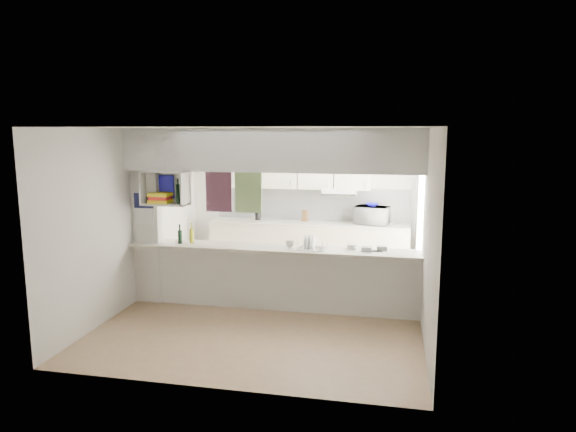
% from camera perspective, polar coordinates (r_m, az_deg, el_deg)
% --- Properties ---
extents(floor, '(4.80, 4.80, 0.00)m').
position_cam_1_polar(floor, '(7.60, -1.81, -10.24)').
color(floor, '#9F7A5C').
rests_on(floor, ground).
extents(ceiling, '(4.80, 4.80, 0.00)m').
position_cam_1_polar(ceiling, '(7.16, -1.92, 9.76)').
color(ceiling, white).
rests_on(ceiling, wall_back).
extents(wall_back, '(4.20, 0.00, 4.20)m').
position_cam_1_polar(wall_back, '(9.59, 1.43, 1.90)').
color(wall_back, silver).
rests_on(wall_back, floor).
extents(wall_left, '(0.00, 4.80, 4.80)m').
position_cam_1_polar(wall_left, '(8.01, -16.64, -0.00)').
color(wall_left, silver).
rests_on(wall_left, floor).
extents(wall_right, '(0.00, 4.80, 4.80)m').
position_cam_1_polar(wall_right, '(7.09, 14.88, -1.11)').
color(wall_right, silver).
rests_on(wall_right, floor).
extents(servery_partition, '(4.20, 0.50, 2.60)m').
position_cam_1_polar(servery_partition, '(7.26, -3.21, 2.30)').
color(servery_partition, silver).
rests_on(servery_partition, floor).
extents(cubby_shelf, '(0.65, 0.35, 0.50)m').
position_cam_1_polar(cubby_shelf, '(7.66, -13.48, 2.82)').
color(cubby_shelf, white).
rests_on(cubby_shelf, bulkhead).
extents(kitchen_run, '(3.60, 0.63, 2.24)m').
position_cam_1_polar(kitchen_run, '(9.39, 2.10, -1.21)').
color(kitchen_run, '#EDE1C9').
rests_on(kitchen_run, floor).
extents(microwave, '(0.65, 0.51, 0.32)m').
position_cam_1_polar(microwave, '(9.23, 9.35, 0.08)').
color(microwave, white).
rests_on(microwave, bench_top).
extents(bowl, '(0.24, 0.24, 0.06)m').
position_cam_1_polar(bowl, '(9.20, 9.30, 1.24)').
color(bowl, '#0D0C84').
rests_on(bowl, microwave).
extents(dish_rack, '(0.42, 0.33, 0.21)m').
position_cam_1_polar(dish_rack, '(7.21, 2.71, -3.05)').
color(dish_rack, silver).
rests_on(dish_rack, breakfast_bar).
extents(cup, '(0.16, 0.16, 0.10)m').
position_cam_1_polar(cup, '(7.25, 0.18, -3.12)').
color(cup, white).
rests_on(cup, dish_rack).
extents(wine_bottles, '(0.21, 0.14, 0.30)m').
position_cam_1_polar(wine_bottles, '(7.72, -11.26, -2.17)').
color(wine_bottles, black).
rests_on(wine_bottles, breakfast_bar).
extents(plastic_tubs, '(0.56, 0.22, 0.07)m').
position_cam_1_polar(plastic_tubs, '(7.23, 8.52, -3.50)').
color(plastic_tubs, silver).
rests_on(plastic_tubs, breakfast_bar).
extents(utensil_jar, '(0.11, 0.11, 0.15)m').
position_cam_1_polar(utensil_jar, '(9.56, -3.36, 0.02)').
color(utensil_jar, black).
rests_on(utensil_jar, bench_top).
extents(knife_block, '(0.11, 0.10, 0.20)m').
position_cam_1_polar(knife_block, '(9.40, 1.90, 0.02)').
color(knife_block, '#52351C').
rests_on(knife_block, bench_top).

